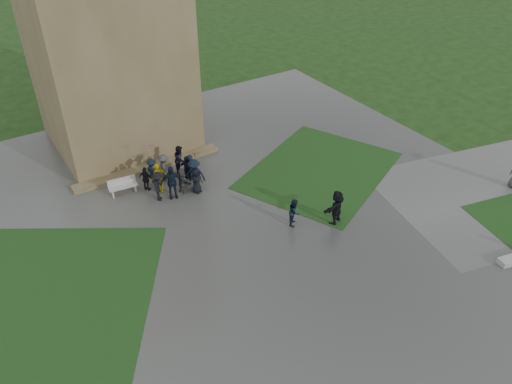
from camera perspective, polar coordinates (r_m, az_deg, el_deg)
ground at (r=22.68m, az=-1.73°, el=-9.47°), size 120.00×120.00×0.00m
plaza at (r=23.97m, az=-4.23°, el=-6.62°), size 34.00×34.00×0.02m
lawn_inset_left at (r=23.98m, az=-25.08°, el=-10.58°), size 14.10×13.46×0.01m
lawn_inset_right at (r=29.85m, az=7.29°, el=2.49°), size 11.12×10.15×0.01m
tower_plinth at (r=30.34m, az=-12.18°, el=2.76°), size 9.00×0.80×0.22m
bench at (r=28.36m, az=-14.98°, el=0.69°), size 1.59×0.64×0.90m
visitor_cluster at (r=27.82m, az=-9.36°, el=2.24°), size 3.49×3.31×2.50m
pedestrian_mid at (r=25.08m, az=4.41°, el=-2.26°), size 0.80×0.81×1.49m
pedestrian_near at (r=25.32m, az=9.18°, el=-1.72°), size 1.84×1.16×1.87m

